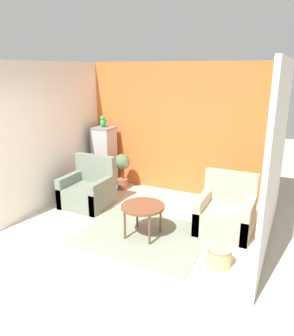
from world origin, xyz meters
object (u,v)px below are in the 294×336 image
coffee_table (143,208)px  potted_plant (122,166)px  armchair_left (88,191)px  parrot (103,122)px  wicker_basket (219,256)px  birdcage (105,157)px  armchair_right (226,214)px

coffee_table → potted_plant: (-1.35, 1.72, 0.04)m
armchair_left → parrot: (-0.33, 1.13, 1.16)m
wicker_basket → armchair_left: bearing=161.0°
armchair_left → potted_plant: size_ratio=1.19×
wicker_basket → potted_plant: bearing=142.6°
coffee_table → birdcage: birdcage is taller
armchair_right → parrot: bearing=160.4°
armchair_right → potted_plant: size_ratio=1.19×
armchair_right → parrot: size_ratio=3.63×
armchair_right → potted_plant: (-2.49, 0.98, 0.22)m
armchair_left → armchair_right: bearing=1.7°
potted_plant → armchair_right: bearing=-21.5°
armchair_left → wicker_basket: 2.96m
wicker_basket → parrot: bearing=146.2°
potted_plant → wicker_basket: size_ratio=2.34×
armchair_left → potted_plant: armchair_left is taller
armchair_right → potted_plant: 2.68m
coffee_table → armchair_right: bearing=33.0°
birdcage → wicker_basket: 3.80m
coffee_table → birdcage: bearing=135.6°
potted_plant → wicker_basket: bearing=-37.4°
birdcage → potted_plant: size_ratio=1.68×
coffee_table → potted_plant: bearing=128.1°
parrot → wicker_basket: bearing=-33.8°
armchair_left → armchair_right: size_ratio=1.00×
parrot → wicker_basket: (3.13, -2.09, -1.31)m
armchair_left → wicker_basket: armchair_left is taller
parrot → wicker_basket: parrot is taller
armchair_right → parrot: parrot is taller
birdcage → parrot: (0.00, 0.00, 0.79)m
coffee_table → armchair_right: (1.14, 0.74, -0.19)m
coffee_table → birdcage: size_ratio=0.51×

